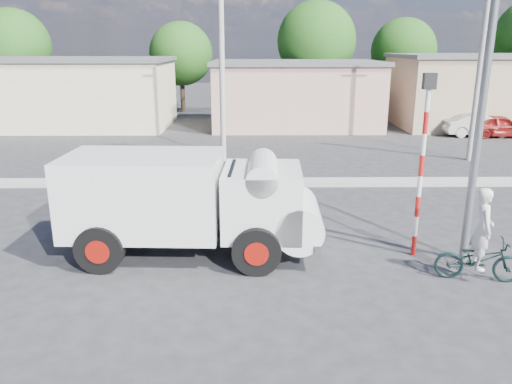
{
  "coord_description": "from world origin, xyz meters",
  "views": [
    {
      "loc": [
        -0.77,
        -9.77,
        4.94
      ],
      "look_at": [
        -0.65,
        2.59,
        1.3
      ],
      "focal_mm": 35.0,
      "sensor_mm": 36.0,
      "label": 1
    }
  ],
  "objects_px": {
    "traffic_pole": "(423,151)",
    "car_red": "(499,126)",
    "cyclist": "(481,242)",
    "truck": "(193,201)",
    "bicycle": "(479,260)",
    "car_cream": "(479,125)",
    "streetlight": "(482,44)"
  },
  "relations": [
    {
      "from": "traffic_pole",
      "to": "car_red",
      "type": "bearing_deg",
      "value": 58.72
    },
    {
      "from": "traffic_pole",
      "to": "cyclist",
      "type": "bearing_deg",
      "value": -54.93
    },
    {
      "from": "truck",
      "to": "bicycle",
      "type": "relative_size",
      "value": 3.35
    },
    {
      "from": "car_red",
      "to": "cyclist",
      "type": "bearing_deg",
      "value": 155.96
    },
    {
      "from": "truck",
      "to": "car_cream",
      "type": "xyz_separation_m",
      "value": [
        14.23,
        16.5,
        -0.74
      ]
    },
    {
      "from": "bicycle",
      "to": "cyclist",
      "type": "bearing_deg",
      "value": 0.0
    },
    {
      "from": "bicycle",
      "to": "car_red",
      "type": "xyz_separation_m",
      "value": [
        8.97,
        17.71,
        0.14
      ]
    },
    {
      "from": "bicycle",
      "to": "traffic_pole",
      "type": "bearing_deg",
      "value": 45.33
    },
    {
      "from": "truck",
      "to": "cyclist",
      "type": "bearing_deg",
      "value": -10.66
    },
    {
      "from": "cyclist",
      "to": "car_red",
      "type": "distance_m",
      "value": 19.86
    },
    {
      "from": "bicycle",
      "to": "cyclist",
      "type": "xyz_separation_m",
      "value": [
        0.0,
        0.0,
        0.42
      ]
    },
    {
      "from": "car_red",
      "to": "bicycle",
      "type": "bearing_deg",
      "value": 155.96
    },
    {
      "from": "truck",
      "to": "bicycle",
      "type": "bearing_deg",
      "value": -10.66
    },
    {
      "from": "truck",
      "to": "car_cream",
      "type": "height_order",
      "value": "truck"
    },
    {
      "from": "bicycle",
      "to": "car_cream",
      "type": "height_order",
      "value": "car_cream"
    },
    {
      "from": "cyclist",
      "to": "traffic_pole",
      "type": "height_order",
      "value": "traffic_pole"
    },
    {
      "from": "cyclist",
      "to": "car_cream",
      "type": "distance_m",
      "value": 19.62
    },
    {
      "from": "truck",
      "to": "traffic_pole",
      "type": "xyz_separation_m",
      "value": [
        5.37,
        -0.09,
        1.21
      ]
    },
    {
      "from": "car_cream",
      "to": "traffic_pole",
      "type": "xyz_separation_m",
      "value": [
        -8.86,
        -16.58,
        1.96
      ]
    },
    {
      "from": "streetlight",
      "to": "bicycle",
      "type": "bearing_deg",
      "value": -88.89
    },
    {
      "from": "truck",
      "to": "traffic_pole",
      "type": "bearing_deg",
      "value": 1.36
    },
    {
      "from": "traffic_pole",
      "to": "streetlight",
      "type": "relative_size",
      "value": 0.48
    },
    {
      "from": "car_cream",
      "to": "cyclist",
      "type": "bearing_deg",
      "value": 157.68
    },
    {
      "from": "car_cream",
      "to": "car_red",
      "type": "xyz_separation_m",
      "value": [
        1.07,
        -0.24,
        -0.01
      ]
    },
    {
      "from": "cyclist",
      "to": "car_red",
      "type": "xyz_separation_m",
      "value": [
        8.97,
        17.71,
        -0.27
      ]
    },
    {
      "from": "car_cream",
      "to": "traffic_pole",
      "type": "distance_m",
      "value": 18.91
    },
    {
      "from": "traffic_pole",
      "to": "streetlight",
      "type": "height_order",
      "value": "streetlight"
    },
    {
      "from": "truck",
      "to": "bicycle",
      "type": "distance_m",
      "value": 6.55
    },
    {
      "from": "truck",
      "to": "car_red",
      "type": "height_order",
      "value": "truck"
    },
    {
      "from": "car_red",
      "to": "streetlight",
      "type": "xyz_separation_m",
      "value": [
        -8.99,
        -16.65,
        4.34
      ]
    },
    {
      "from": "bicycle",
      "to": "car_cream",
      "type": "xyz_separation_m",
      "value": [
        7.9,
        17.95,
        0.16
      ]
    },
    {
      "from": "cyclist",
      "to": "streetlight",
      "type": "distance_m",
      "value": 4.2
    }
  ]
}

